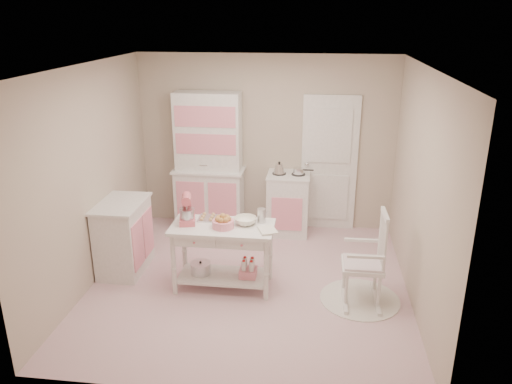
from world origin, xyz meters
TOP-DOWN VIEW (x-y plane):
  - room_shell at (0.00, 0.00)m, footprint 3.84×3.84m
  - door at (0.95, 1.87)m, footprint 0.82×0.05m
  - hutch at (-0.83, 1.66)m, footprint 1.06×0.50m
  - stove at (0.37, 1.61)m, footprint 0.62×0.57m
  - base_cabinet at (-1.63, 0.19)m, footprint 0.54×0.84m
  - lace_rug at (1.32, -0.19)m, footprint 0.92×0.92m
  - rocking_chair at (1.32, -0.19)m, footprint 0.50×0.73m
  - work_table at (-0.30, -0.09)m, footprint 1.20×0.60m
  - stand_mixer at (-0.72, -0.07)m, footprint 0.26×0.32m
  - cookie_tray at (-0.45, 0.09)m, footprint 0.34×0.24m
  - bread_basket at (-0.28, -0.14)m, footprint 0.25×0.25m
  - mixing_bowl at (-0.04, -0.01)m, footprint 0.26×0.26m
  - metal_pitcher at (0.14, 0.07)m, footprint 0.10×0.10m
  - recipe_book at (0.15, -0.21)m, footprint 0.26×0.30m

SIDE VIEW (x-z plane):
  - lace_rug at x=1.32m, z-range 0.00..0.01m
  - work_table at x=-0.30m, z-range 0.00..0.80m
  - stove at x=0.37m, z-range 0.00..0.92m
  - base_cabinet at x=-1.63m, z-range 0.00..0.92m
  - rocking_chair at x=1.32m, z-range 0.00..1.10m
  - cookie_tray at x=-0.45m, z-range 0.80..0.82m
  - recipe_book at x=0.15m, z-range 0.80..0.82m
  - mixing_bowl at x=-0.04m, z-range 0.80..0.88m
  - bread_basket at x=-0.28m, z-range 0.80..0.89m
  - metal_pitcher at x=0.14m, z-range 0.80..0.97m
  - stand_mixer at x=-0.72m, z-range 0.80..1.14m
  - door at x=0.95m, z-range 0.00..2.04m
  - hutch at x=-0.83m, z-range 0.00..2.08m
  - room_shell at x=0.00m, z-range 0.34..2.96m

